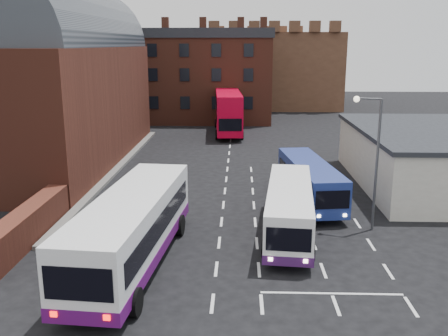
{
  "coord_description": "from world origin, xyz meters",
  "views": [
    {
      "loc": [
        1.09,
        -22.32,
        10.26
      ],
      "look_at": [
        0.0,
        10.0,
        2.2
      ],
      "focal_mm": 40.0,
      "sensor_mm": 36.0,
      "label": 1
    }
  ],
  "objects_px": {
    "bus_white_outbound": "(132,225)",
    "pedestrian_red": "(107,269)",
    "bus_blue": "(310,179)",
    "street_lamp": "(373,151)",
    "bus_red_double": "(228,112)",
    "pedestrian_beige": "(72,277)",
    "bus_white_inbound": "(289,207)"
  },
  "relations": [
    {
      "from": "bus_white_outbound",
      "to": "bus_red_double",
      "type": "xyz_separation_m",
      "value": [
        3.59,
        36.09,
        0.55
      ]
    },
    {
      "from": "bus_blue",
      "to": "pedestrian_beige",
      "type": "relative_size",
      "value": 6.08
    },
    {
      "from": "bus_white_outbound",
      "to": "bus_red_double",
      "type": "distance_m",
      "value": 36.27
    },
    {
      "from": "bus_white_outbound",
      "to": "pedestrian_beige",
      "type": "xyz_separation_m",
      "value": [
        -1.93,
        -3.1,
        -1.2
      ]
    },
    {
      "from": "bus_blue",
      "to": "pedestrian_beige",
      "type": "distance_m",
      "value": 17.59
    },
    {
      "from": "street_lamp",
      "to": "pedestrian_red",
      "type": "distance_m",
      "value": 15.36
    },
    {
      "from": "street_lamp",
      "to": "bus_blue",
      "type": "bearing_deg",
      "value": 117.95
    },
    {
      "from": "bus_white_inbound",
      "to": "pedestrian_beige",
      "type": "xyz_separation_m",
      "value": [
        -9.68,
        -7.21,
        -0.81
      ]
    },
    {
      "from": "bus_red_double",
      "to": "pedestrian_red",
      "type": "height_order",
      "value": "bus_red_double"
    },
    {
      "from": "bus_blue",
      "to": "pedestrian_red",
      "type": "relative_size",
      "value": 6.25
    },
    {
      "from": "street_lamp",
      "to": "pedestrian_beige",
      "type": "distance_m",
      "value": 16.86
    },
    {
      "from": "bus_red_double",
      "to": "pedestrian_red",
      "type": "relative_size",
      "value": 7.64
    },
    {
      "from": "street_lamp",
      "to": "pedestrian_beige",
      "type": "xyz_separation_m",
      "value": [
        -14.24,
        -8.21,
        -3.72
      ]
    },
    {
      "from": "bus_red_double",
      "to": "pedestrian_beige",
      "type": "height_order",
      "value": "bus_red_double"
    },
    {
      "from": "bus_white_inbound",
      "to": "bus_white_outbound",
      "type": "bearing_deg",
      "value": 33.75
    },
    {
      "from": "bus_red_double",
      "to": "bus_white_inbound",
      "type": "bearing_deg",
      "value": 93.95
    },
    {
      "from": "bus_white_inbound",
      "to": "bus_blue",
      "type": "relative_size",
      "value": 1.03
    },
    {
      "from": "bus_white_outbound",
      "to": "street_lamp",
      "type": "height_order",
      "value": "street_lamp"
    },
    {
      "from": "bus_white_inbound",
      "to": "pedestrian_red",
      "type": "relative_size",
      "value": 6.43
    },
    {
      "from": "bus_blue",
      "to": "street_lamp",
      "type": "xyz_separation_m",
      "value": [
        2.65,
        -4.99,
        2.96
      ]
    },
    {
      "from": "bus_white_outbound",
      "to": "pedestrian_red",
      "type": "distance_m",
      "value": 2.58
    },
    {
      "from": "bus_white_outbound",
      "to": "bus_white_inbound",
      "type": "height_order",
      "value": "bus_white_outbound"
    },
    {
      "from": "pedestrian_red",
      "to": "bus_blue",
      "type": "bearing_deg",
      "value": -157.74
    },
    {
      "from": "bus_white_inbound",
      "to": "bus_red_double",
      "type": "height_order",
      "value": "bus_red_double"
    },
    {
      "from": "pedestrian_red",
      "to": "bus_white_outbound",
      "type": "bearing_deg",
      "value": -135.34
    },
    {
      "from": "bus_white_inbound",
      "to": "bus_blue",
      "type": "height_order",
      "value": "bus_white_inbound"
    },
    {
      "from": "bus_red_double",
      "to": "pedestrian_red",
      "type": "distance_m",
      "value": 38.53
    },
    {
      "from": "pedestrian_beige",
      "to": "pedestrian_red",
      "type": "bearing_deg",
      "value": -168.94
    },
    {
      "from": "bus_blue",
      "to": "bus_red_double",
      "type": "height_order",
      "value": "bus_red_double"
    },
    {
      "from": "bus_blue",
      "to": "street_lamp",
      "type": "relative_size",
      "value": 1.34
    },
    {
      "from": "bus_white_inbound",
      "to": "bus_blue",
      "type": "distance_m",
      "value": 6.29
    },
    {
      "from": "bus_white_inbound",
      "to": "bus_red_double",
      "type": "distance_m",
      "value": 32.26
    }
  ]
}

